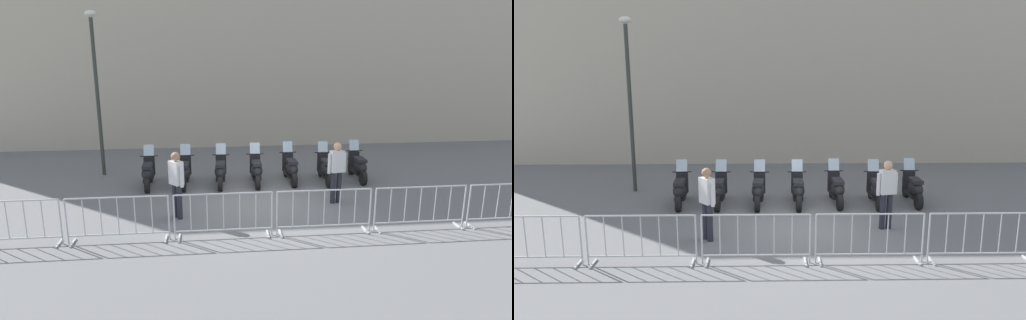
% 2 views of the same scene
% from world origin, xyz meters
% --- Properties ---
extents(ground_plane, '(120.00, 120.00, 0.00)m').
position_xyz_m(ground_plane, '(0.00, 0.00, 0.00)').
color(ground_plane, slate).
extents(building_facade, '(28.10, 4.29, 12.00)m').
position_xyz_m(building_facade, '(-0.58, 8.53, 6.00)').
color(building_facade, '#B2A893').
rests_on(building_facade, ground).
extents(motorcycle_0, '(0.59, 1.72, 1.24)m').
position_xyz_m(motorcycle_0, '(-3.48, 1.56, 0.45)').
color(motorcycle_0, black).
rests_on(motorcycle_0, ground).
extents(motorcycle_1, '(0.56, 1.72, 1.24)m').
position_xyz_m(motorcycle_1, '(-2.37, 1.61, 0.45)').
color(motorcycle_1, black).
rests_on(motorcycle_1, ground).
extents(motorcycle_2, '(0.56, 1.72, 1.24)m').
position_xyz_m(motorcycle_2, '(-1.24, 1.65, 0.45)').
color(motorcycle_2, black).
rests_on(motorcycle_2, ground).
extents(motorcycle_3, '(0.56, 1.72, 1.24)m').
position_xyz_m(motorcycle_3, '(-0.12, 1.72, 0.45)').
color(motorcycle_3, black).
rests_on(motorcycle_3, ground).
extents(motorcycle_4, '(0.56, 1.73, 1.24)m').
position_xyz_m(motorcycle_4, '(1.00, 1.91, 0.45)').
color(motorcycle_4, black).
rests_on(motorcycle_4, ground).
extents(motorcycle_5, '(0.56, 1.72, 1.24)m').
position_xyz_m(motorcycle_5, '(2.13, 1.85, 0.45)').
color(motorcycle_5, black).
rests_on(motorcycle_5, ground).
extents(motorcycle_6, '(0.56, 1.72, 1.24)m').
position_xyz_m(motorcycle_6, '(3.24, 2.07, 0.45)').
color(motorcycle_6, black).
rests_on(motorcycle_6, ground).
extents(barrier_segment_0, '(2.25, 0.58, 1.07)m').
position_xyz_m(barrier_segment_0, '(-5.69, -2.60, 0.53)').
color(barrier_segment_0, '#B2B5B7').
rests_on(barrier_segment_0, ground).
extents(barrier_segment_1, '(2.25, 0.58, 1.07)m').
position_xyz_m(barrier_segment_1, '(-3.35, -2.45, 0.53)').
color(barrier_segment_1, '#B2B5B7').
rests_on(barrier_segment_1, ground).
extents(barrier_segment_2, '(2.25, 0.58, 1.07)m').
position_xyz_m(barrier_segment_2, '(-1.02, -2.29, 0.53)').
color(barrier_segment_2, '#B2B5B7').
rests_on(barrier_segment_2, ground).
extents(barrier_segment_3, '(2.25, 0.58, 1.07)m').
position_xyz_m(barrier_segment_3, '(1.32, -2.13, 0.53)').
color(barrier_segment_3, '#B2B5B7').
rests_on(barrier_segment_3, ground).
extents(barrier_segment_4, '(2.25, 0.58, 1.07)m').
position_xyz_m(barrier_segment_4, '(3.65, -1.97, 0.53)').
color(barrier_segment_4, '#B2B5B7').
rests_on(barrier_segment_4, ground).
extents(barrier_segment_5, '(2.25, 0.58, 1.07)m').
position_xyz_m(barrier_segment_5, '(5.99, -1.81, 0.53)').
color(barrier_segment_5, '#B2B5B7').
rests_on(barrier_segment_5, ground).
extents(street_lamp, '(0.36, 0.36, 5.39)m').
position_xyz_m(street_lamp, '(-5.30, 3.03, 3.28)').
color(street_lamp, '#2D332D').
rests_on(street_lamp, ground).
extents(officer_near_row_end, '(0.53, 0.31, 1.73)m').
position_xyz_m(officer_near_row_end, '(2.04, -0.07, 0.98)').
color(officer_near_row_end, '#23232D').
rests_on(officer_near_row_end, ground).
extents(officer_mid_plaza, '(0.41, 0.42, 1.73)m').
position_xyz_m(officer_mid_plaza, '(-2.24, -1.05, 0.98)').
color(officer_mid_plaza, '#23232D').
rests_on(officer_mid_plaza, ground).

